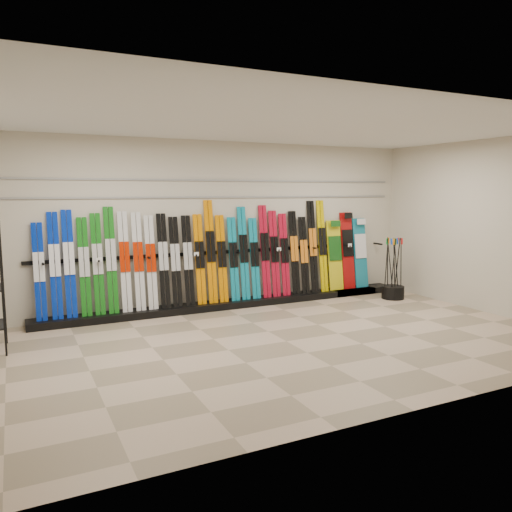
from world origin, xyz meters
name	(u,v)px	position (x,y,z in m)	size (l,w,h in m)	color
floor	(286,341)	(0.00, 0.00, 0.00)	(8.00, 8.00, 0.00)	gray
back_wall	(219,225)	(0.00, 2.50, 1.50)	(8.00, 8.00, 0.00)	beige
right_wall	(489,227)	(4.00, 0.00, 1.50)	(5.00, 5.00, 0.00)	beige
ceiling	(288,124)	(0.00, 0.00, 3.00)	(8.00, 8.00, 0.00)	silver
ski_rack_base	(236,303)	(0.22, 2.28, 0.06)	(8.00, 0.40, 0.12)	black
skis	(200,258)	(-0.44, 2.35, 0.94)	(5.38, 0.28, 1.83)	#0527B0
snowboards	(347,253)	(2.77, 2.35, 0.85)	(0.96, 0.24, 1.56)	gold
pole_bin	(393,292)	(3.29, 1.55, 0.12)	(0.44, 0.44, 0.25)	black
ski_poles	(393,268)	(3.28, 1.55, 0.61)	(0.38, 0.34, 1.18)	black
slatwall_rail_0	(219,197)	(0.00, 2.48, 2.00)	(7.60, 0.02, 0.03)	gray
slatwall_rail_1	(219,180)	(0.00, 2.48, 2.30)	(7.60, 0.02, 0.03)	gray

